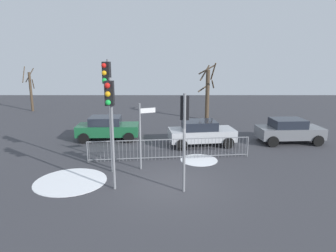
{
  "coord_description": "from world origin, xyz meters",
  "views": [
    {
      "loc": [
        -0.12,
        -11.34,
        5.05
      ],
      "look_at": [
        -0.14,
        2.18,
        1.96
      ],
      "focal_mm": 31.94,
      "sensor_mm": 36.0,
      "label": 1
    }
  ],
  "objects_px": {
    "traffic_light_foreground_left": "(111,110)",
    "direction_sign_post": "(142,133)",
    "traffic_light_rear_right": "(108,92)",
    "car_grey_near": "(290,130)",
    "car_green_far": "(108,128)",
    "car_silver_mid": "(202,132)",
    "bare_tree_centre": "(31,90)",
    "traffic_light_rear_left": "(185,120)",
    "bare_tree_left": "(208,92)"
  },
  "relations": [
    {
      "from": "bare_tree_left",
      "to": "traffic_light_rear_left",
      "type": "bearing_deg",
      "value": -100.9
    },
    {
      "from": "car_grey_near",
      "to": "bare_tree_centre",
      "type": "distance_m",
      "value": 23.36
    },
    {
      "from": "bare_tree_left",
      "to": "traffic_light_foreground_left",
      "type": "bearing_deg",
      "value": -111.34
    },
    {
      "from": "car_grey_near",
      "to": "car_silver_mid",
      "type": "distance_m",
      "value": 5.41
    },
    {
      "from": "traffic_light_foreground_left",
      "to": "car_silver_mid",
      "type": "bearing_deg",
      "value": -119.58
    },
    {
      "from": "car_grey_near",
      "to": "bare_tree_centre",
      "type": "xyz_separation_m",
      "value": [
        -20.52,
        11.09,
        1.27
      ]
    },
    {
      "from": "traffic_light_rear_left",
      "to": "car_green_far",
      "type": "xyz_separation_m",
      "value": [
        -4.43,
        7.4,
        -2.02
      ]
    },
    {
      "from": "traffic_light_foreground_left",
      "to": "bare_tree_centre",
      "type": "distance_m",
      "value": 21.03
    },
    {
      "from": "direction_sign_post",
      "to": "bare_tree_centre",
      "type": "height_order",
      "value": "bare_tree_centre"
    },
    {
      "from": "traffic_light_rear_right",
      "to": "car_green_far",
      "type": "xyz_separation_m",
      "value": [
        -1.25,
        5.62,
        -2.88
      ]
    },
    {
      "from": "bare_tree_centre",
      "to": "car_grey_near",
      "type": "bearing_deg",
      "value": -28.38
    },
    {
      "from": "car_grey_near",
      "to": "car_silver_mid",
      "type": "height_order",
      "value": "same"
    },
    {
      "from": "car_silver_mid",
      "to": "direction_sign_post",
      "type": "bearing_deg",
      "value": -136.79
    },
    {
      "from": "traffic_light_rear_right",
      "to": "car_grey_near",
      "type": "height_order",
      "value": "traffic_light_rear_right"
    },
    {
      "from": "car_green_far",
      "to": "bare_tree_centre",
      "type": "height_order",
      "value": "bare_tree_centre"
    },
    {
      "from": "car_grey_near",
      "to": "bare_tree_left",
      "type": "distance_m",
      "value": 8.24
    },
    {
      "from": "direction_sign_post",
      "to": "car_grey_near",
      "type": "height_order",
      "value": "direction_sign_post"
    },
    {
      "from": "bare_tree_left",
      "to": "car_grey_near",
      "type": "bearing_deg",
      "value": -59.74
    },
    {
      "from": "car_silver_mid",
      "to": "traffic_light_foreground_left",
      "type": "bearing_deg",
      "value": -130.87
    },
    {
      "from": "car_grey_near",
      "to": "bare_tree_centre",
      "type": "relative_size",
      "value": 0.92
    },
    {
      "from": "bare_tree_left",
      "to": "bare_tree_centre",
      "type": "height_order",
      "value": "bare_tree_left"
    },
    {
      "from": "traffic_light_foreground_left",
      "to": "traffic_light_rear_right",
      "type": "height_order",
      "value": "traffic_light_rear_right"
    },
    {
      "from": "car_green_far",
      "to": "bare_tree_centre",
      "type": "xyz_separation_m",
      "value": [
        -9.38,
        10.38,
        1.27
      ]
    },
    {
      "from": "traffic_light_foreground_left",
      "to": "traffic_light_rear_right",
      "type": "distance_m",
      "value": 1.96
    },
    {
      "from": "traffic_light_foreground_left",
      "to": "direction_sign_post",
      "type": "height_order",
      "value": "traffic_light_foreground_left"
    },
    {
      "from": "car_silver_mid",
      "to": "bare_tree_centre",
      "type": "bearing_deg",
      "value": 134.8
    },
    {
      "from": "car_green_far",
      "to": "car_grey_near",
      "type": "xyz_separation_m",
      "value": [
        11.14,
        -0.71,
        0.0
      ]
    },
    {
      "from": "traffic_light_rear_right",
      "to": "car_grey_near",
      "type": "bearing_deg",
      "value": -140.84
    },
    {
      "from": "direction_sign_post",
      "to": "traffic_light_rear_right",
      "type": "bearing_deg",
      "value": 177.06
    },
    {
      "from": "traffic_light_rear_left",
      "to": "car_grey_near",
      "type": "xyz_separation_m",
      "value": [
        6.71,
        6.7,
        -2.02
      ]
    },
    {
      "from": "car_green_far",
      "to": "car_silver_mid",
      "type": "height_order",
      "value": "same"
    },
    {
      "from": "car_grey_near",
      "to": "bare_tree_left",
      "type": "bearing_deg",
      "value": 116.58
    },
    {
      "from": "traffic_light_rear_left",
      "to": "car_green_far",
      "type": "distance_m",
      "value": 8.86
    },
    {
      "from": "traffic_light_foreground_left",
      "to": "car_grey_near",
      "type": "distance_m",
      "value": 11.87
    },
    {
      "from": "traffic_light_foreground_left",
      "to": "car_green_far",
      "type": "xyz_separation_m",
      "value": [
        -1.69,
        7.47,
        -2.42
      ]
    },
    {
      "from": "traffic_light_rear_right",
      "to": "bare_tree_centre",
      "type": "xyz_separation_m",
      "value": [
        -10.63,
        16.0,
        -1.61
      ]
    },
    {
      "from": "car_silver_mid",
      "to": "bare_tree_centre",
      "type": "relative_size",
      "value": 0.94
    },
    {
      "from": "traffic_light_rear_left",
      "to": "car_green_far",
      "type": "bearing_deg",
      "value": 126.57
    },
    {
      "from": "bare_tree_left",
      "to": "bare_tree_centre",
      "type": "xyz_separation_m",
      "value": [
        -16.44,
        4.09,
        -0.28
      ]
    },
    {
      "from": "direction_sign_post",
      "to": "traffic_light_rear_left",
      "type": "bearing_deg",
      "value": -73.66
    },
    {
      "from": "direction_sign_post",
      "to": "car_silver_mid",
      "type": "distance_m",
      "value": 5.1
    },
    {
      "from": "traffic_light_foreground_left",
      "to": "car_grey_near",
      "type": "bearing_deg",
      "value": -140.78
    },
    {
      "from": "traffic_light_foreground_left",
      "to": "car_green_far",
      "type": "height_order",
      "value": "traffic_light_foreground_left"
    },
    {
      "from": "car_grey_near",
      "to": "traffic_light_foreground_left",
      "type": "bearing_deg",
      "value": -148.09
    },
    {
      "from": "traffic_light_rear_right",
      "to": "direction_sign_post",
      "type": "distance_m",
      "value": 2.39
    },
    {
      "from": "traffic_light_foreground_left",
      "to": "car_silver_mid",
      "type": "xyz_separation_m",
      "value": [
        4.07,
        6.21,
        -2.42
      ]
    },
    {
      "from": "direction_sign_post",
      "to": "car_silver_mid",
      "type": "xyz_separation_m",
      "value": [
        3.16,
        3.88,
        -0.96
      ]
    },
    {
      "from": "traffic_light_rear_left",
      "to": "traffic_light_foreground_left",
      "type": "relative_size",
      "value": 0.87
    },
    {
      "from": "traffic_light_foreground_left",
      "to": "direction_sign_post",
      "type": "bearing_deg",
      "value": -107.66
    },
    {
      "from": "car_green_far",
      "to": "bare_tree_left",
      "type": "relative_size",
      "value": 0.83
    }
  ]
}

